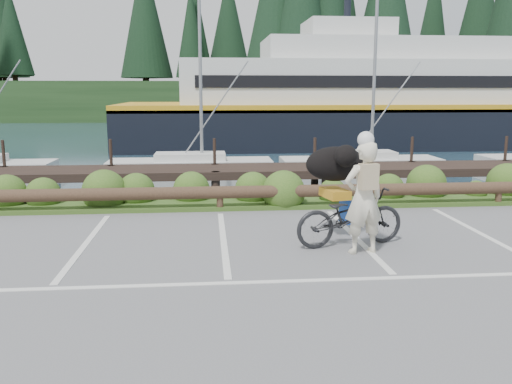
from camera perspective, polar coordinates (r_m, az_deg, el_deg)
ground at (r=8.64m, az=-3.02°, el=-8.66°), size 72.00×72.00×0.00m
harbor_backdrop at (r=86.61m, az=-4.77°, el=8.75°), size 170.00×160.00×30.00m
vegetation_strip at (r=13.74m, az=-3.88°, el=-1.14°), size 34.00×1.60×0.10m
log_rail at (r=13.07m, az=-3.80°, el=-1.98°), size 32.00×0.30×0.60m
bicycle at (r=10.19m, az=9.87°, el=-2.54°), size 2.22×1.15×1.11m
cyclist at (r=9.67m, az=11.26°, el=-0.61°), size 0.81×0.62×2.00m
dog at (r=10.63m, az=8.39°, el=2.95°), size 0.80×1.27×0.68m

